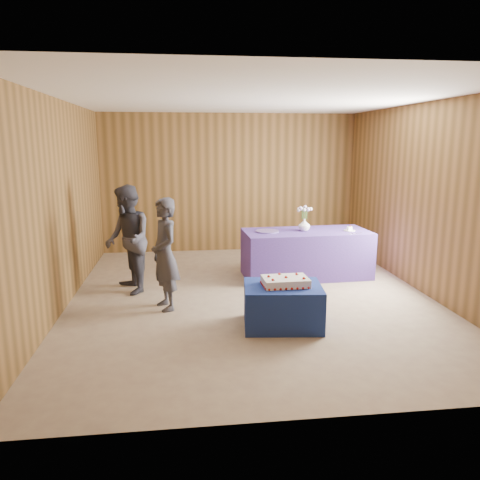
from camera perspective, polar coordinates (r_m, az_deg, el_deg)
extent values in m
plane|color=gray|center=(6.66, 1.38, -6.96)|extent=(6.00, 6.00, 0.00)
cube|color=brown|center=(9.31, -1.29, 6.94)|extent=(5.00, 0.04, 2.70)
cube|color=brown|center=(3.46, 8.77, -1.59)|extent=(5.00, 0.04, 2.70)
cube|color=brown|center=(6.48, -21.06, 4.00)|extent=(0.04, 6.00, 2.70)
cube|color=brown|center=(7.16, 21.72, 4.63)|extent=(0.04, 6.00, 2.70)
cube|color=white|center=(6.33, 1.51, 16.87)|extent=(5.00, 6.00, 0.04)
cube|color=navy|center=(5.60, 5.22, -7.98)|extent=(0.97, 0.80, 0.50)
cube|color=#533594|center=(7.65, 8.05, -1.66)|extent=(2.04, 0.99, 0.75)
cube|color=white|center=(5.51, 5.55, -5.05)|extent=(0.54, 0.37, 0.10)
sphere|color=#AA160D|center=(5.30, 3.24, -6.09)|extent=(0.03, 0.03, 0.03)
sphere|color=#AA160D|center=(5.43, 8.70, -5.77)|extent=(0.03, 0.03, 0.03)
sphere|color=#AA160D|center=(5.63, 2.50, -5.01)|extent=(0.03, 0.03, 0.03)
sphere|color=#AA160D|center=(5.75, 7.66, -4.74)|extent=(0.03, 0.03, 0.03)
sphere|color=#AA160D|center=(5.38, 4.16, -4.75)|extent=(0.03, 0.03, 0.03)
cone|color=#155D25|center=(5.38, 4.39, -4.85)|extent=(0.01, 0.02, 0.02)
sphere|color=#AA160D|center=(5.60, 6.76, -4.12)|extent=(0.03, 0.03, 0.03)
cone|color=#155D25|center=(5.61, 6.97, -4.22)|extent=(0.01, 0.02, 0.02)
sphere|color=#AA160D|center=(5.49, 5.56, -4.42)|extent=(0.03, 0.03, 0.03)
cone|color=#155D25|center=(5.50, 5.78, -4.51)|extent=(0.01, 0.02, 0.02)
imported|color=white|center=(7.56, 7.83, 1.85)|extent=(0.21, 0.21, 0.20)
cylinder|color=#2F6628|center=(7.54, 8.16, 3.20)|extent=(0.01, 0.01, 0.16)
sphere|color=#DBC2FB|center=(7.54, 8.61, 3.82)|extent=(0.05, 0.05, 0.05)
cylinder|color=#2F6628|center=(7.56, 8.06, 3.22)|extent=(0.01, 0.01, 0.16)
sphere|color=silver|center=(7.59, 8.36, 3.88)|extent=(0.05, 0.05, 0.05)
cylinder|color=#2F6628|center=(7.57, 7.89, 3.24)|extent=(0.01, 0.01, 0.16)
sphere|color=#DBC2FB|center=(7.61, 7.93, 3.92)|extent=(0.05, 0.05, 0.05)
cylinder|color=#2F6628|center=(7.56, 7.71, 3.24)|extent=(0.01, 0.01, 0.16)
sphere|color=silver|center=(7.60, 7.48, 3.91)|extent=(0.05, 0.05, 0.05)
cylinder|color=#2F6628|center=(7.54, 7.59, 3.22)|extent=(0.01, 0.01, 0.16)
sphere|color=#DBC2FB|center=(7.55, 7.19, 3.87)|extent=(0.05, 0.05, 0.05)
cylinder|color=#2F6628|center=(7.52, 7.58, 3.19)|extent=(0.01, 0.01, 0.16)
sphere|color=silver|center=(7.49, 7.16, 3.81)|extent=(0.05, 0.05, 0.05)
cylinder|color=#2F6628|center=(7.50, 7.68, 3.17)|extent=(0.01, 0.01, 0.16)
sphere|color=#DBC2FB|center=(7.44, 7.41, 3.75)|extent=(0.05, 0.05, 0.05)
cylinder|color=#2F6628|center=(7.49, 7.85, 3.15)|extent=(0.01, 0.01, 0.16)
sphere|color=silver|center=(7.42, 7.84, 3.71)|extent=(0.05, 0.05, 0.05)
cylinder|color=#2F6628|center=(7.50, 8.03, 3.15)|extent=(0.01, 0.01, 0.16)
sphere|color=#DBC2FB|center=(7.43, 8.30, 3.72)|extent=(0.05, 0.05, 0.05)
cylinder|color=#2F6628|center=(7.51, 8.15, 3.17)|extent=(0.01, 0.01, 0.16)
sphere|color=silver|center=(7.48, 8.59, 3.76)|extent=(0.05, 0.05, 0.05)
cylinder|color=#624C99|center=(7.42, 3.36, 1.07)|extent=(0.41, 0.41, 0.02)
cylinder|color=white|center=(7.70, 13.20, 1.14)|extent=(0.19, 0.19, 0.01)
cube|color=white|center=(7.69, 13.21, 1.39)|extent=(0.08, 0.07, 0.06)
sphere|color=#AA160D|center=(7.67, 13.27, 1.67)|extent=(0.02, 0.02, 0.02)
cube|color=#ADACB1|center=(7.50, 13.93, 0.79)|extent=(0.25, 0.11, 0.00)
imported|color=#35353F|center=(6.09, -9.16, -1.73)|extent=(0.52, 0.62, 1.46)
imported|color=#363540|center=(6.86, -13.52, 0.04)|extent=(0.82, 0.92, 1.56)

